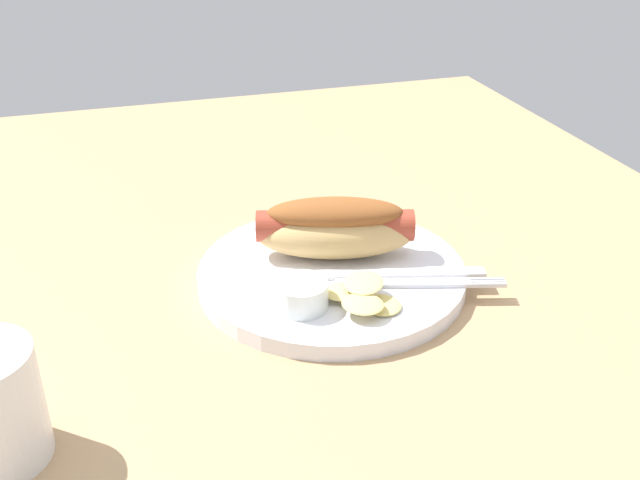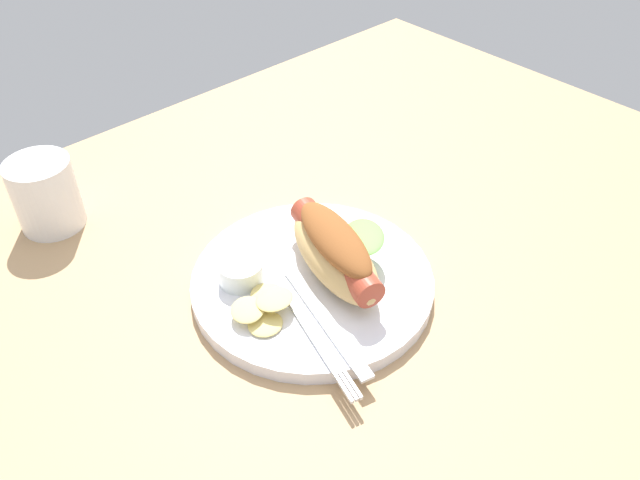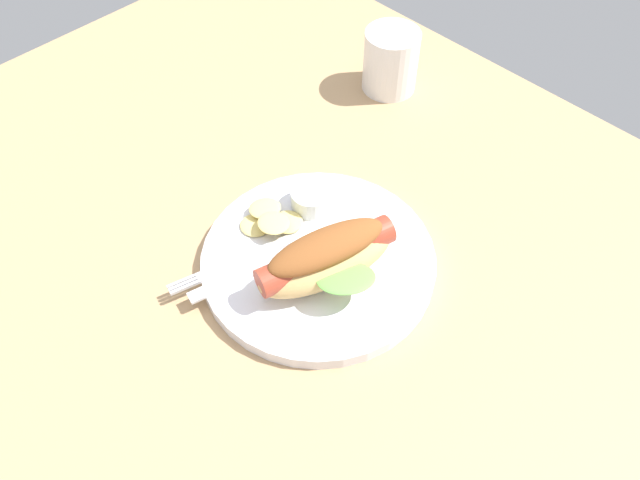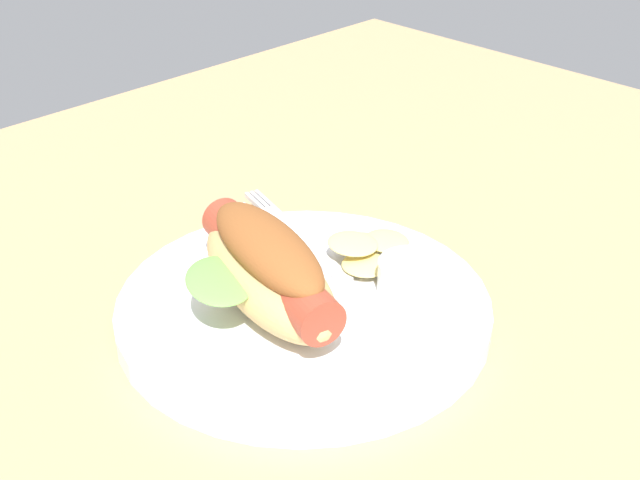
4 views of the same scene
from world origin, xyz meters
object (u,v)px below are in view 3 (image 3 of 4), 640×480
(fork, at_px, (240,260))
(drinking_cup, at_px, (391,61))
(hot_dog, at_px, (329,255))
(knife, at_px, (258,268))
(chips_pile, at_px, (271,219))
(plate, at_px, (318,261))
(sauce_ramekin, at_px, (311,199))

(fork, distance_m, drinking_cup, 0.37)
(drinking_cup, bearing_deg, fork, -74.35)
(hot_dog, distance_m, drinking_cup, 0.34)
(knife, relative_size, chips_pile, 2.04)
(hot_dog, xyz_separation_m, fork, (-0.08, -0.06, -0.03))
(plate, distance_m, sauce_ramekin, 0.08)
(sauce_ramekin, height_order, drinking_cup, drinking_cup)
(hot_dog, height_order, fork, hot_dog)
(knife, bearing_deg, fork, -56.15)
(hot_dog, relative_size, knife, 1.03)
(chips_pile, distance_m, drinking_cup, 0.31)
(plate, relative_size, hot_dog, 1.55)
(plate, bearing_deg, drinking_cup, 117.90)
(plate, relative_size, chips_pile, 3.28)
(fork, bearing_deg, hot_dog, 142.78)
(chips_pile, bearing_deg, fork, -75.29)
(chips_pile, relative_size, drinking_cup, 0.91)
(hot_dog, bearing_deg, fork, -37.22)
(hot_dog, bearing_deg, knife, -32.14)
(sauce_ramekin, bearing_deg, chips_pile, -102.91)
(fork, bearing_deg, sauce_ramekin, -162.02)
(chips_pile, bearing_deg, sauce_ramekin, 77.09)
(hot_dog, distance_m, fork, 0.10)
(fork, xyz_separation_m, drinking_cup, (-0.10, 0.35, 0.02))
(knife, xyz_separation_m, chips_pile, (-0.04, 0.05, 0.01))
(hot_dog, relative_size, fork, 1.07)
(plate, height_order, hot_dog, hot_dog)
(plate, xyz_separation_m, hot_dog, (0.02, -0.01, 0.04))
(knife, relative_size, drinking_cup, 1.86)
(plate, distance_m, fork, 0.08)
(sauce_ramekin, bearing_deg, hot_dog, -33.13)
(hot_dog, height_order, sauce_ramekin, hot_dog)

